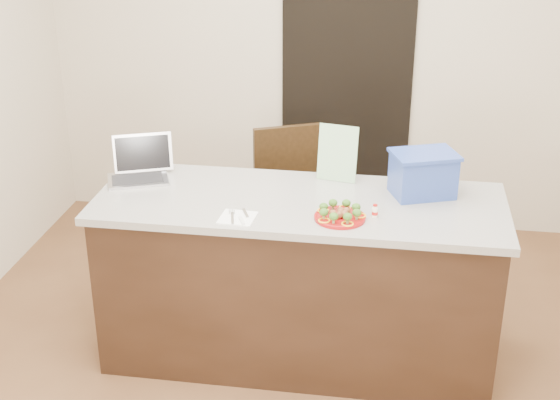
% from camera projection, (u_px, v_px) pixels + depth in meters
% --- Properties ---
extents(ground, '(4.00, 4.00, 0.00)m').
position_uv_depth(ground, '(291.00, 380.00, 4.05)').
color(ground, brown).
rests_on(ground, ground).
extents(room_shell, '(4.00, 4.00, 4.00)m').
position_uv_depth(room_shell, '(294.00, 77.00, 3.39)').
color(room_shell, white).
rests_on(room_shell, ground).
extents(doorway, '(0.90, 0.02, 2.00)m').
position_uv_depth(doorway, '(346.00, 90.00, 5.42)').
color(doorway, black).
rests_on(doorway, ground).
extents(island, '(2.06, 0.76, 0.92)m').
position_uv_depth(island, '(299.00, 279.00, 4.09)').
color(island, black).
rests_on(island, ground).
extents(plate, '(0.25, 0.25, 0.02)m').
position_uv_depth(plate, '(340.00, 217.00, 3.70)').
color(plate, '#990D0E').
rests_on(plate, island).
extents(meatballs, '(0.09, 0.10, 0.04)m').
position_uv_depth(meatballs, '(341.00, 213.00, 3.69)').
color(meatballs, brown).
rests_on(meatballs, plate).
extents(broccoli, '(0.20, 0.20, 0.04)m').
position_uv_depth(broccoli, '(340.00, 210.00, 3.68)').
color(broccoli, '#295316').
rests_on(broccoli, plate).
extents(pepper_rings, '(0.24, 0.24, 0.01)m').
position_uv_depth(pepper_rings, '(340.00, 215.00, 3.69)').
color(pepper_rings, '#FFB11A').
rests_on(pepper_rings, plate).
extents(napkin, '(0.18, 0.18, 0.01)m').
position_uv_depth(napkin, '(237.00, 218.00, 3.71)').
color(napkin, white).
rests_on(napkin, island).
extents(fork, '(0.04, 0.16, 0.00)m').
position_uv_depth(fork, '(234.00, 215.00, 3.71)').
color(fork, silver).
rests_on(fork, napkin).
extents(knife, '(0.05, 0.17, 0.01)m').
position_uv_depth(knife, '(243.00, 218.00, 3.68)').
color(knife, silver).
rests_on(knife, napkin).
extents(yogurt_bottle, '(0.03, 0.03, 0.06)m').
position_uv_depth(yogurt_bottle, '(375.00, 212.00, 3.71)').
color(yogurt_bottle, white).
rests_on(yogurt_bottle, island).
extents(laptop, '(0.37, 0.35, 0.22)m').
position_uv_depth(laptop, '(140.00, 167.00, 4.15)').
color(laptop, '#B1B0B4').
rests_on(laptop, island).
extents(leaflet, '(0.22, 0.08, 0.30)m').
position_uv_depth(leaflet, '(337.00, 153.00, 4.08)').
color(leaflet, white).
rests_on(leaflet, island).
extents(blue_box, '(0.38, 0.33, 0.23)m').
position_uv_depth(blue_box, '(423.00, 174.00, 3.92)').
color(blue_box, '#2B459C').
rests_on(blue_box, island).
extents(chair, '(0.56, 0.58, 0.97)m').
position_uv_depth(chair, '(285.00, 195.00, 4.88)').
color(chair, '#34200F').
rests_on(chair, ground).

